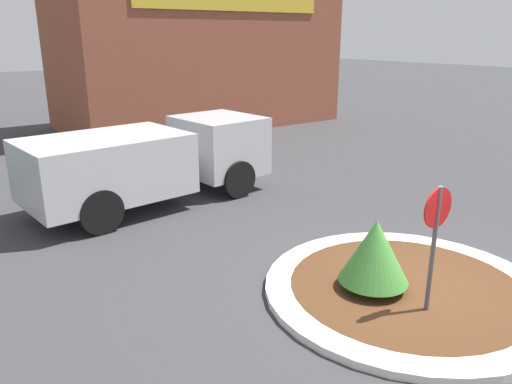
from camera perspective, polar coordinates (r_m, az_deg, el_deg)
ground_plane at (r=8.93m, az=16.74°, el=-10.95°), size 120.00×120.00×0.00m
traffic_island at (r=8.90m, az=16.77°, el=-10.58°), size 4.74×4.74×0.13m
stop_sign at (r=7.73m, az=19.80°, el=-4.15°), size 0.61×0.07×2.10m
island_shrub at (r=8.35m, az=13.43°, el=-6.55°), size 1.15×1.15×1.20m
utility_truck at (r=12.79m, az=-11.98°, el=3.66°), size 6.36×2.85×2.01m
storefront_building at (r=24.42m, az=-6.61°, el=15.16°), size 12.58×6.07×6.32m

